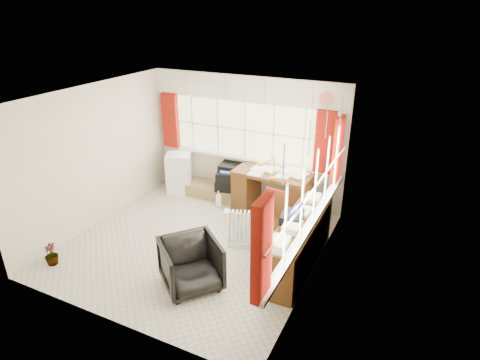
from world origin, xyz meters
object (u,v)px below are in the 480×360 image
object	(u,v)px
desk	(272,190)
crt_tv	(235,175)
radiator	(241,232)
task_chair	(273,216)
credenza	(298,242)
tv_bench	(216,191)
mini_fridge	(179,173)
office_chair	(191,264)
desk_lamp	(274,163)

from	to	relation	value
desk	crt_tv	size ratio (longest dim) A/B	2.41
desk	radiator	bearing A→B (deg)	-91.30
task_chair	radiator	world-z (taller)	task_chair
credenza	tv_bench	distance (m)	2.75
radiator	credenza	world-z (taller)	credenza
credenza	desk	bearing A→B (deg)	124.73
tv_bench	mini_fridge	distance (m)	0.89
task_chair	office_chair	xyz separation A→B (m)	(-0.62, -1.56, -0.14)
office_chair	mini_fridge	xyz separation A→B (m)	(-1.92, 2.59, 0.06)
credenza	tv_bench	xyz separation A→B (m)	(-2.28, 1.52, -0.27)
office_chair	radiator	world-z (taller)	office_chair
task_chair	credenza	size ratio (longest dim) A/B	0.48
task_chair	credenza	distance (m)	0.71
desk	desk_lamp	xyz separation A→B (m)	(0.11, -0.26, 0.67)
desk	task_chair	world-z (taller)	task_chair
task_chair	office_chair	distance (m)	1.68
desk	task_chair	xyz separation A→B (m)	(0.40, -1.01, 0.04)
desk	task_chair	size ratio (longest dim) A/B	1.56
desk_lamp	crt_tv	bearing A→B (deg)	153.34
desk	credenza	bearing A→B (deg)	-55.27
task_chair	mini_fridge	size ratio (longest dim) A/B	1.12
desk	mini_fridge	xyz separation A→B (m)	(-2.13, 0.03, -0.04)
radiator	credenza	size ratio (longest dim) A/B	0.33
task_chair	tv_bench	bearing A→B (deg)	146.63
desk_lamp	crt_tv	distance (m)	1.33
radiator	tv_bench	size ratio (longest dim) A/B	0.46
radiator	desk_lamp	bearing A→B (deg)	82.38
desk_lamp	crt_tv	world-z (taller)	desk_lamp
task_chair	credenza	bearing A→B (deg)	-34.67
desk_lamp	radiator	world-z (taller)	desk_lamp
desk_lamp	mini_fridge	bearing A→B (deg)	172.58
mini_fridge	tv_bench	bearing A→B (deg)	5.69
tv_bench	mini_fridge	size ratio (longest dim) A/B	1.65
desk_lamp	credenza	bearing A→B (deg)	-52.97
office_chair	tv_bench	world-z (taller)	office_chair
desk	office_chair	world-z (taller)	desk
desk	crt_tv	bearing A→B (deg)	164.40
desk_lamp	desk	bearing A→B (deg)	113.19
desk_lamp	radiator	size ratio (longest dim) A/B	0.66
tv_bench	crt_tv	bearing A→B (deg)	21.90
desk_lamp	task_chair	xyz separation A→B (m)	(0.29, -0.75, -0.63)
desk_lamp	mini_fridge	world-z (taller)	desk_lamp
office_chair	mini_fridge	size ratio (longest dim) A/B	0.94
desk	crt_tv	xyz separation A→B (m)	(-0.93, 0.26, 0.04)
radiator	mini_fridge	size ratio (longest dim) A/B	0.77
desk	tv_bench	bearing A→B (deg)	175.13
task_chair	crt_tv	world-z (taller)	task_chair
office_chair	radiator	xyz separation A→B (m)	(0.19, 1.23, -0.10)
desk	mini_fridge	world-z (taller)	desk
credenza	mini_fridge	bearing A→B (deg)	155.20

